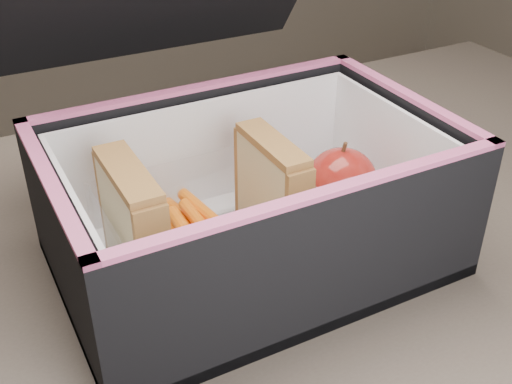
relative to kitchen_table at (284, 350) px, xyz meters
The scene contains 8 objects.
kitchen_table is the anchor object (origin of this frame).
lunch_bag 0.17m from the kitchen_table, 110.95° to the left, with size 0.33×0.35×0.30m.
plastic_tub 0.16m from the kitchen_table, 148.05° to the left, with size 0.17×0.12×0.07m, color white, non-canonical shape.
sandwich_left 0.20m from the kitchen_table, 163.31° to the left, with size 0.03×0.10×0.11m.
sandwich_right 0.16m from the kitchen_table, 82.71° to the left, with size 0.03×0.09×0.10m.
carrot_sticks 0.15m from the kitchen_table, 145.16° to the left, with size 0.05×0.13×0.03m.
paper_napkin 0.15m from the kitchen_table, 29.45° to the left, with size 0.07×0.08×0.01m, color white.
red_apple 0.17m from the kitchen_table, 27.01° to the left, with size 0.08×0.08×0.07m.
Camera 1 is at (-0.23, -0.38, 1.11)m, focal length 45.00 mm.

